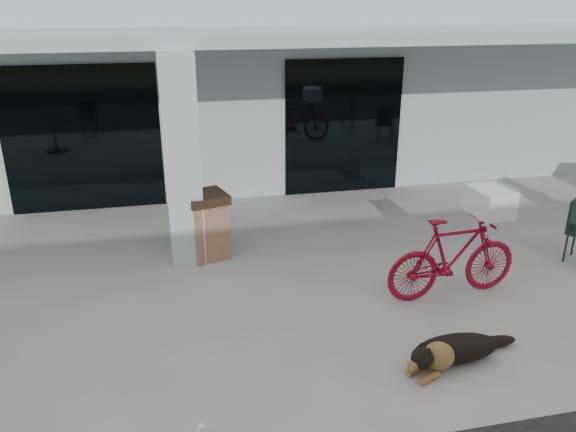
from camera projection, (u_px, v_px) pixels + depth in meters
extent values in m
plane|color=beige|center=(323.00, 327.00, 6.89)|extent=(80.00, 80.00, 0.00)
cube|color=#AFBEC6|center=(231.00, 65.00, 13.82)|extent=(22.00, 7.00, 4.50)
cube|color=black|center=(83.00, 140.00, 10.30)|extent=(2.80, 0.06, 2.70)
cube|color=black|center=(343.00, 127.00, 11.30)|extent=(2.40, 0.06, 2.70)
cube|color=#AFBEC6|center=(182.00, 162.00, 8.12)|extent=(0.50, 0.50, 3.12)
cube|color=#AFBEC6|center=(267.00, 36.00, 9.01)|extent=(22.00, 2.80, 0.18)
imported|color=maroon|center=(453.00, 257.00, 7.43)|extent=(1.91, 0.66, 1.13)
cube|color=white|center=(490.00, 202.00, 7.28)|extent=(0.47, 0.62, 0.35)
cylinder|color=white|center=(201.00, 429.00, 5.19)|extent=(0.07, 0.07, 0.09)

